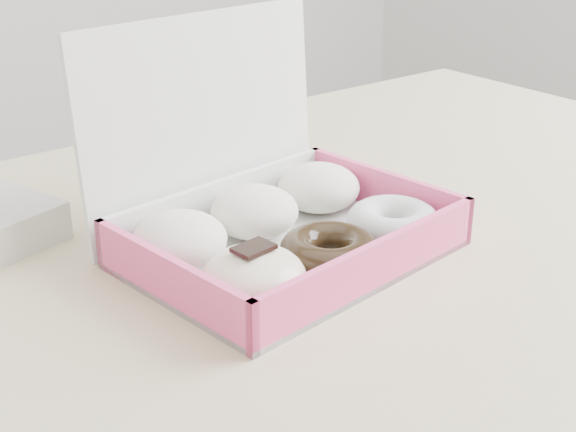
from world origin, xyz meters
TOP-DOWN VIEW (x-y plane):
  - table at (0.00, 0.00)m, footprint 1.20×0.80m
  - donut_box at (-0.13, -0.03)m, footprint 0.33×0.28m

SIDE VIEW (x-z plane):
  - table at x=0.00m, z-range 0.30..1.05m
  - donut_box at x=-0.13m, z-range 0.67..0.90m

